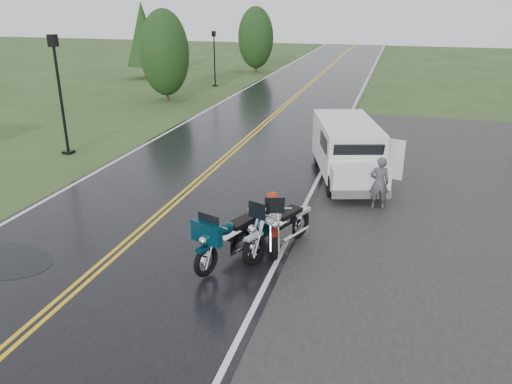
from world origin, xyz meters
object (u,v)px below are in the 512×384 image
lamp_post_near_left (61,96)px  motorcycle_teal (205,249)px  motorcycle_red (275,233)px  motorcycle_silver (254,238)px  van_white (332,167)px  lamp_post_far_left (214,59)px  person_at_van (379,184)px

lamp_post_near_left → motorcycle_teal: bearing=-40.3°
motorcycle_red → motorcycle_silver: (-0.39, -0.38, 0.00)m
motorcycle_silver → van_white: (1.09, 4.76, 0.24)m
van_white → lamp_post_near_left: 10.85m
van_white → lamp_post_near_left: (-10.62, 1.83, 1.30)m
motorcycle_silver → lamp_post_near_left: bearing=168.3°
motorcycle_silver → lamp_post_far_left: 25.39m
motorcycle_red → lamp_post_near_left: size_ratio=0.55×
motorcycle_teal → lamp_post_near_left: bearing=159.7°
motorcycle_silver → person_at_van: size_ratio=1.62×
motorcycle_teal → lamp_post_near_left: (-8.67, 7.35, 1.56)m
motorcycle_silver → person_at_van: bearing=82.3°
van_white → lamp_post_near_left: bearing=153.7°
motorcycle_teal → van_white: van_white is taller
person_at_van → lamp_post_near_left: 12.36m
motorcycle_teal → person_at_van: person_at_van is taller
motorcycle_silver → motorcycle_teal: bearing=-115.3°
person_at_van → lamp_post_near_left: bearing=-24.4°
motorcycle_silver → lamp_post_near_left: lamp_post_near_left is taller
lamp_post_near_left → lamp_post_far_left: lamp_post_near_left is taller
lamp_post_far_left → van_white: bearing=-60.3°
van_white → lamp_post_near_left: size_ratio=1.09×
motorcycle_red → person_at_van: (2.13, 3.85, 0.03)m
motorcycle_red → motorcycle_teal: 1.69m
motorcycle_teal → lamp_post_far_left: bearing=129.8°
motorcycle_silver → person_at_van: 4.92m
van_white → lamp_post_far_left: lamp_post_far_left is taller
motorcycle_teal → van_white: (1.95, 5.52, 0.26)m
motorcycle_teal → van_white: 5.86m
motorcycle_red → lamp_post_far_left: lamp_post_far_left is taller
motorcycle_red → motorcycle_silver: bearing=-152.3°
motorcycle_teal → person_at_van: size_ratio=1.57×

